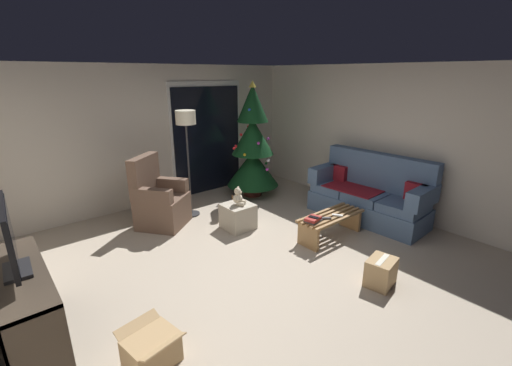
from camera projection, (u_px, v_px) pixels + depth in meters
name	position (u px, v px, depth m)	size (l,w,h in m)	color
ground_plane	(267.00, 265.00, 4.35)	(7.00, 7.00, 0.00)	#B2A38E
wall_back	(157.00, 136.00, 6.20)	(5.72, 0.12, 2.50)	beige
wall_right	(395.00, 141.00, 5.71)	(0.12, 6.00, 2.50)	beige
patio_door_frame	(208.00, 138.00, 6.83)	(1.60, 0.02, 2.20)	silver
patio_door_glass	(208.00, 141.00, 6.83)	(1.50, 0.02, 2.10)	black
couch	(369.00, 195.00, 5.67)	(0.86, 1.97, 1.08)	slate
coffee_table	(331.00, 222.00, 5.02)	(1.10, 0.40, 0.36)	#9E7547
remote_graphite	(326.00, 218.00, 4.83)	(0.04, 0.16, 0.02)	#333338
remote_white	(337.00, 215.00, 4.93)	(0.04, 0.16, 0.02)	silver
book_stack	(313.00, 219.00, 4.75)	(0.26, 0.21, 0.07)	#4C4C51
cell_phone	(314.00, 217.00, 4.72)	(0.07, 0.14, 0.01)	black
christmas_tree	(253.00, 147.00, 6.56)	(1.02, 1.02, 2.21)	#4C1E19
armchair	(159.00, 201.00, 5.40)	(0.96, 0.96, 1.13)	brown
floor_lamp	(186.00, 128.00, 5.44)	(0.32, 0.32, 1.78)	#2D2D30
media_shelf	(24.00, 316.00, 2.92)	(0.40, 1.40, 0.76)	#382D23
television	(10.00, 238.00, 2.76)	(0.22, 0.84, 0.61)	black
ottoman	(238.00, 216.00, 5.34)	(0.44, 0.44, 0.40)	#B2A893
teddy_bear_cream	(238.00, 197.00, 5.23)	(0.21, 0.22, 0.29)	beige
teddy_bear_chestnut_by_tree	(235.00, 203.00, 6.10)	(0.21, 0.21, 0.29)	brown
cardboard_box_taped_mid_floor	(381.00, 272.00, 3.91)	(0.40, 0.34, 0.33)	tan
cardboard_box_open_near_shelf	(152.00, 351.00, 2.82)	(0.46, 0.53, 0.34)	tan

